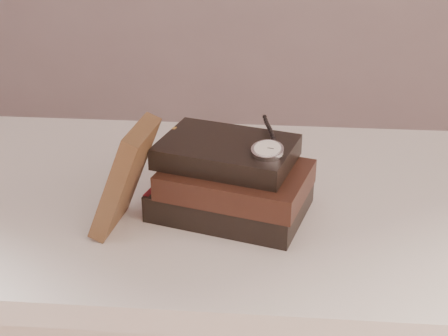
{
  "coord_description": "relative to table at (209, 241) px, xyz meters",
  "views": [
    {
      "loc": [
        0.11,
        -0.59,
        1.27
      ],
      "look_at": [
        0.03,
        0.3,
        0.82
      ],
      "focal_mm": 52.79,
      "sensor_mm": 36.0,
      "label": 1
    }
  ],
  "objects": [
    {
      "name": "pocket_watch",
      "position": [
        0.1,
        -0.07,
        0.21
      ],
      "size": [
        0.06,
        0.15,
        0.02
      ],
      "color": "silver",
      "rests_on": "book_stack"
    },
    {
      "name": "eyeglasses",
      "position": [
        -0.02,
        0.04,
        0.16
      ],
      "size": [
        0.12,
        0.13,
        0.05
      ],
      "color": "silver",
      "rests_on": "book_stack"
    },
    {
      "name": "table",
      "position": [
        0.0,
        0.0,
        0.0
      ],
      "size": [
        1.0,
        0.6,
        0.75
      ],
      "color": "beige",
      "rests_on": "ground"
    },
    {
      "name": "book_stack",
      "position": [
        0.04,
        -0.05,
        0.15
      ],
      "size": [
        0.26,
        0.22,
        0.11
      ],
      "color": "black",
      "rests_on": "table"
    },
    {
      "name": "journal",
      "position": [
        -0.11,
        -0.11,
        0.18
      ],
      "size": [
        0.1,
        0.12,
        0.17
      ],
      "primitive_type": "cube",
      "rotation": [
        0.0,
        0.38,
        -0.14
      ],
      "color": "#3D2717",
      "rests_on": "table"
    }
  ]
}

